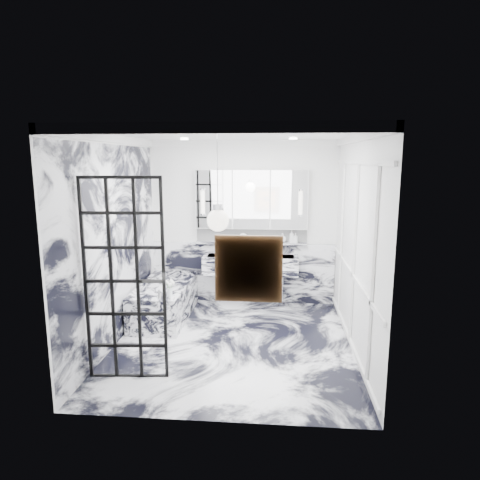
# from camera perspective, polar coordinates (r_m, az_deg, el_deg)

# --- Properties ---
(floor) EXTENTS (3.60, 3.60, 0.00)m
(floor) POSITION_cam_1_polar(r_m,az_deg,el_deg) (6.05, -1.01, -13.56)
(floor) COLOR white
(floor) RESTS_ON ground
(ceiling) EXTENTS (3.60, 3.60, 0.00)m
(ceiling) POSITION_cam_1_polar(r_m,az_deg,el_deg) (5.52, -1.11, 13.97)
(ceiling) COLOR white
(ceiling) RESTS_ON wall_back
(wall_back) EXTENTS (3.60, 0.00, 3.60)m
(wall_back) POSITION_cam_1_polar(r_m,az_deg,el_deg) (7.39, 0.39, 2.25)
(wall_back) COLOR white
(wall_back) RESTS_ON floor
(wall_front) EXTENTS (3.60, 0.00, 3.60)m
(wall_front) POSITION_cam_1_polar(r_m,az_deg,el_deg) (3.88, -3.83, -5.54)
(wall_front) COLOR white
(wall_front) RESTS_ON floor
(wall_left) EXTENTS (0.00, 3.60, 3.60)m
(wall_left) POSITION_cam_1_polar(r_m,az_deg,el_deg) (6.00, -16.44, -0.16)
(wall_left) COLOR white
(wall_left) RESTS_ON floor
(wall_right) EXTENTS (0.00, 3.60, 3.60)m
(wall_right) POSITION_cam_1_polar(r_m,az_deg,el_deg) (5.68, 15.20, -0.68)
(wall_right) COLOR white
(wall_right) RESTS_ON floor
(marble_clad_back) EXTENTS (3.18, 0.05, 1.05)m
(marble_clad_back) POSITION_cam_1_polar(r_m,az_deg,el_deg) (7.54, 0.37, -4.36)
(marble_clad_back) COLOR white
(marble_clad_back) RESTS_ON floor
(marble_clad_left) EXTENTS (0.02, 3.56, 2.68)m
(marble_clad_left) POSITION_cam_1_polar(r_m,az_deg,el_deg) (6.01, -16.28, -0.72)
(marble_clad_left) COLOR white
(marble_clad_left) RESTS_ON floor
(panel_molding) EXTENTS (0.03, 3.40, 2.30)m
(panel_molding) POSITION_cam_1_polar(r_m,az_deg,el_deg) (5.70, 14.95, -1.67)
(panel_molding) COLOR white
(panel_molding) RESTS_ON floor
(soap_bottle_a) EXTENTS (0.09, 0.09, 0.21)m
(soap_bottle_a) POSITION_cam_1_polar(r_m,az_deg,el_deg) (7.31, 6.90, 0.48)
(soap_bottle_a) COLOR #8C5919
(soap_bottle_a) RESTS_ON ledge
(soap_bottle_b) EXTENTS (0.09, 0.09, 0.17)m
(soap_bottle_b) POSITION_cam_1_polar(r_m,az_deg,el_deg) (7.32, 7.41, 0.29)
(soap_bottle_b) COLOR #4C4C51
(soap_bottle_b) RESTS_ON ledge
(soap_bottle_c) EXTENTS (0.16, 0.16, 0.16)m
(soap_bottle_c) POSITION_cam_1_polar(r_m,az_deg,el_deg) (7.31, 5.69, 0.30)
(soap_bottle_c) COLOR silver
(soap_bottle_c) RESTS_ON ledge
(face_pot) EXTENTS (0.15, 0.15, 0.15)m
(face_pot) POSITION_cam_1_polar(r_m,az_deg,el_deg) (7.34, 0.43, 0.33)
(face_pot) COLOR white
(face_pot) RESTS_ON ledge
(amber_bottle) EXTENTS (0.04, 0.04, 0.10)m
(amber_bottle) POSITION_cam_1_polar(r_m,az_deg,el_deg) (7.32, 5.57, 0.06)
(amber_bottle) COLOR #8C5919
(amber_bottle) RESTS_ON ledge
(flower_vase) EXTENTS (0.08, 0.08, 0.12)m
(flower_vase) POSITION_cam_1_polar(r_m,az_deg,el_deg) (6.25, -9.36, -6.89)
(flower_vase) COLOR silver
(flower_vase) RESTS_ON bathtub
(crittall_door) EXTENTS (0.88, 0.11, 2.30)m
(crittall_door) POSITION_cam_1_polar(r_m,az_deg,el_deg) (4.96, -15.13, -5.31)
(crittall_door) COLOR black
(crittall_door) RESTS_ON floor
(artwork) EXTENTS (0.51, 0.05, 0.51)m
(artwork) POSITION_cam_1_polar(r_m,az_deg,el_deg) (3.86, 1.16, -3.84)
(artwork) COLOR #CA6314
(artwork) RESTS_ON wall_front
(pendant_light) EXTENTS (0.23, 0.23, 0.23)m
(pendant_light) POSITION_cam_1_polar(r_m,az_deg,el_deg) (4.47, -2.97, 2.63)
(pendant_light) COLOR white
(pendant_light) RESTS_ON ceiling
(trough_sink) EXTENTS (1.60, 0.45, 0.30)m
(trough_sink) POSITION_cam_1_polar(r_m,az_deg,el_deg) (7.27, 1.41, -3.28)
(trough_sink) COLOR silver
(trough_sink) RESTS_ON wall_back
(ledge) EXTENTS (1.90, 0.14, 0.04)m
(ledge) POSITION_cam_1_polar(r_m,az_deg,el_deg) (7.35, 1.51, -0.40)
(ledge) COLOR silver
(ledge) RESTS_ON wall_back
(subway_tile) EXTENTS (1.90, 0.03, 0.23)m
(subway_tile) POSITION_cam_1_polar(r_m,az_deg,el_deg) (7.39, 1.54, 0.72)
(subway_tile) COLOR white
(subway_tile) RESTS_ON wall_back
(mirror_cabinet) EXTENTS (1.90, 0.16, 1.00)m
(mirror_cabinet) POSITION_cam_1_polar(r_m,az_deg,el_deg) (7.25, 1.54, 5.44)
(mirror_cabinet) COLOR white
(mirror_cabinet) RESTS_ON wall_back
(sconce_left) EXTENTS (0.07, 0.07, 0.40)m
(sconce_left) POSITION_cam_1_polar(r_m,az_deg,el_deg) (7.26, -5.01, 5.09)
(sconce_left) COLOR white
(sconce_left) RESTS_ON mirror_cabinet
(sconce_right) EXTENTS (0.07, 0.07, 0.40)m
(sconce_right) POSITION_cam_1_polar(r_m,az_deg,el_deg) (7.16, 8.08, 4.94)
(sconce_right) COLOR white
(sconce_right) RESTS_ON mirror_cabinet
(bathtub) EXTENTS (0.75, 1.65, 0.55)m
(bathtub) POSITION_cam_1_polar(r_m,az_deg,el_deg) (6.98, -9.98, -7.94)
(bathtub) COLOR silver
(bathtub) RESTS_ON floor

